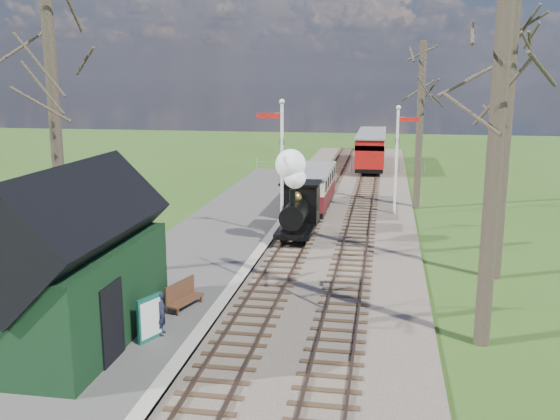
{
  "coord_description": "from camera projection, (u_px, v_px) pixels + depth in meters",
  "views": [
    {
      "loc": [
        3.75,
        -10.58,
        7.17
      ],
      "look_at": [
        -0.6,
        14.91,
        1.6
      ],
      "focal_mm": 40.0,
      "sensor_mm": 36.0,
      "label": 1
    }
  ],
  "objects": [
    {
      "name": "station_shed",
      "position": [
        72.0,
        266.0,
        16.4
      ],
      "size": [
        3.25,
        6.3,
        4.78
      ],
      "color": "black",
      "rests_on": "platform"
    },
    {
      "name": "person",
      "position": [
        161.0,
        313.0,
        17.05
      ],
      "size": [
        0.36,
        0.5,
        1.25
      ],
      "primitive_type": "imported",
      "rotation": [
        0.0,
        0.0,
        1.72
      ],
      "color": "#1A1D2F",
      "rests_on": "platform"
    },
    {
      "name": "fence_line",
      "position": [
        339.0,
        166.0,
        46.85
      ],
      "size": [
        12.6,
        0.08,
        1.0
      ],
      "color": "slate",
      "rests_on": "ground"
    },
    {
      "name": "red_carriage_a",
      "position": [
        370.0,
        153.0,
        46.54
      ],
      "size": [
        2.18,
        5.41,
        2.3
      ],
      "color": "black",
      "rests_on": "ground"
    },
    {
      "name": "sign_board",
      "position": [
        150.0,
        318.0,
        16.68
      ],
      "size": [
        0.42,
        0.8,
        1.23
      ],
      "color": "#104D3F",
      "rests_on": "platform"
    },
    {
      "name": "track_near",
      "position": [
        313.0,
        210.0,
        33.5
      ],
      "size": [
        1.6,
        60.0,
        0.15
      ],
      "color": "brown",
      "rests_on": "ground"
    },
    {
      "name": "locomotive",
      "position": [
        297.0,
        200.0,
        27.2
      ],
      "size": [
        1.62,
        3.77,
        4.04
      ],
      "color": "black",
      "rests_on": "ground"
    },
    {
      "name": "semaphore_near",
      "position": [
        280.0,
        159.0,
        27.1
      ],
      "size": [
        1.22,
        0.24,
        6.22
      ],
      "color": "silver",
      "rests_on": "ground"
    },
    {
      "name": "semaphore_far",
      "position": [
        398.0,
        152.0,
        32.1
      ],
      "size": [
        1.22,
        0.24,
        5.72
      ],
      "color": "silver",
      "rests_on": "ground"
    },
    {
      "name": "red_carriage_b",
      "position": [
        372.0,
        145.0,
        51.84
      ],
      "size": [
        2.18,
        5.41,
        2.3
      ],
      "color": "black",
      "rests_on": "ground"
    },
    {
      "name": "bare_trees",
      "position": [
        313.0,
        136.0,
        20.74
      ],
      "size": [
        15.51,
        22.39,
        12.0
      ],
      "color": "#382D23",
      "rests_on": "ground"
    },
    {
      "name": "coach",
      "position": [
        313.0,
        187.0,
        33.14
      ],
      "size": [
        1.89,
        6.47,
        1.99
      ],
      "color": "black",
      "rests_on": "ground"
    },
    {
      "name": "ballast_bed",
      "position": [
        337.0,
        212.0,
        33.3
      ],
      "size": [
        8.0,
        60.0,
        0.1
      ],
      "primitive_type": "cube",
      "color": "brown",
      "rests_on": "ground"
    },
    {
      "name": "coping_strip",
      "position": [
        262.0,
        249.0,
        25.99
      ],
      "size": [
        0.4,
        44.0,
        0.21
      ],
      "primitive_type": "cube",
      "color": "#B2AD9E",
      "rests_on": "ground"
    },
    {
      "name": "distant_hills",
      "position": [
        363.0,
        268.0,
        77.54
      ],
      "size": [
        114.4,
        48.0,
        22.02
      ],
      "color": "#385B23",
      "rests_on": "ground"
    },
    {
      "name": "track_far",
      "position": [
        362.0,
        212.0,
        33.07
      ],
      "size": [
        1.6,
        60.0,
        0.15
      ],
      "color": "brown",
      "rests_on": "ground"
    },
    {
      "name": "platform",
      "position": [
        209.0,
        247.0,
        26.37
      ],
      "size": [
        5.0,
        44.0,
        0.2
      ],
      "primitive_type": "cube",
      "color": "#474442",
      "rests_on": "ground"
    },
    {
      "name": "bench",
      "position": [
        182.0,
        295.0,
        19.09
      ],
      "size": [
        0.83,
        1.52,
        0.84
      ],
      "color": "#4C2C1B",
      "rests_on": "platform"
    }
  ]
}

